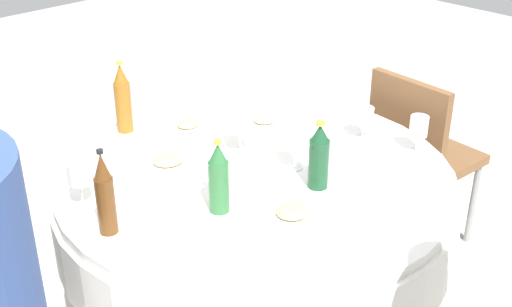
# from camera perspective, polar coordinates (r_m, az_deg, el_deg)

# --- Properties ---
(dining_table) EXTENTS (1.43, 1.43, 0.74)m
(dining_table) POSITION_cam_1_polar(r_m,az_deg,el_deg) (2.45, 0.00, -4.49)
(dining_table) COLOR white
(dining_table) RESTS_ON ground_plane
(bottle_brown_north) EXTENTS (0.06, 0.06, 0.28)m
(bottle_brown_north) POSITION_cam_1_polar(r_m,az_deg,el_deg) (2.03, -12.68, -3.46)
(bottle_brown_north) COLOR #593314
(bottle_brown_north) RESTS_ON dining_table
(bottle_dark_green_left) EXTENTS (0.07, 0.07, 0.24)m
(bottle_dark_green_left) POSITION_cam_1_polar(r_m,az_deg,el_deg) (2.24, 5.36, -0.30)
(bottle_dark_green_left) COLOR #194728
(bottle_dark_green_left) RESTS_ON dining_table
(bottle_green_west) EXTENTS (0.07, 0.07, 0.25)m
(bottle_green_west) POSITION_cam_1_polar(r_m,az_deg,el_deg) (2.10, -3.19, -2.15)
(bottle_green_west) COLOR #2D6B38
(bottle_green_west) RESTS_ON dining_table
(bottle_amber_far) EXTENTS (0.06, 0.06, 0.29)m
(bottle_amber_far) POSITION_cam_1_polar(r_m,az_deg,el_deg) (2.67, -11.23, 4.51)
(bottle_amber_far) COLOR #8C5619
(bottle_amber_far) RESTS_ON dining_table
(wine_glass_far) EXTENTS (0.07, 0.07, 0.16)m
(wine_glass_far) POSITION_cam_1_polar(r_m,az_deg,el_deg) (2.19, -14.79, -1.72)
(wine_glass_far) COLOR white
(wine_glass_far) RESTS_ON dining_table
(wine_glass_outer) EXTENTS (0.07, 0.07, 0.13)m
(wine_glass_outer) POSITION_cam_1_polar(r_m,az_deg,el_deg) (2.60, 9.14, 3.15)
(wine_glass_outer) COLOR white
(wine_glass_outer) RESTS_ON dining_table
(wine_glass_mid) EXTENTS (0.08, 0.08, 0.15)m
(wine_glass_mid) POSITION_cam_1_polar(r_m,az_deg,el_deg) (2.46, -1.32, 2.46)
(wine_glass_mid) COLOR white
(wine_glass_mid) RESTS_ON dining_table
(wine_glass_rear) EXTENTS (0.07, 0.07, 0.15)m
(wine_glass_rear) POSITION_cam_1_polar(r_m,az_deg,el_deg) (2.34, 3.31, 1.21)
(wine_glass_rear) COLOR white
(wine_glass_rear) RESTS_ON dining_table
(wine_glass_inner) EXTENTS (0.07, 0.07, 0.14)m
(wine_glass_inner) POSITION_cam_1_polar(r_m,az_deg,el_deg) (2.54, 13.63, 2.11)
(wine_glass_inner) COLOR white
(wine_glass_inner) RESTS_ON dining_table
(plate_inner) EXTENTS (0.26, 0.26, 0.04)m
(plate_inner) POSITION_cam_1_polar(r_m,az_deg,el_deg) (2.11, 3.17, -5.21)
(plate_inner) COLOR white
(plate_inner) RESTS_ON dining_table
(plate_east) EXTENTS (0.21, 0.21, 0.04)m
(plate_east) POSITION_cam_1_polar(r_m,az_deg,el_deg) (2.71, 0.74, 2.65)
(plate_east) COLOR white
(plate_east) RESTS_ON dining_table
(plate_near) EXTENTS (0.20, 0.20, 0.04)m
(plate_near) POSITION_cam_1_polar(r_m,az_deg,el_deg) (2.69, -5.76, 2.24)
(plate_near) COLOR white
(plate_near) RESTS_ON dining_table
(plate_right) EXTENTS (0.26, 0.26, 0.04)m
(plate_right) POSITION_cam_1_polar(r_m,az_deg,el_deg) (2.42, -7.41, -0.83)
(plate_right) COLOR white
(plate_right) RESTS_ON dining_table
(spoon_left) EXTENTS (0.10, 0.17, 0.00)m
(spoon_left) POSITION_cam_1_polar(r_m,az_deg,el_deg) (2.45, 11.71, -1.10)
(spoon_left) COLOR silver
(spoon_left) RESTS_ON dining_table
(knife_west) EXTENTS (0.15, 0.13, 0.00)m
(knife_west) POSITION_cam_1_polar(r_m,az_deg,el_deg) (2.54, 6.67, 0.39)
(knife_west) COLOR silver
(knife_west) RESTS_ON dining_table
(spoon_far) EXTENTS (0.17, 0.08, 0.00)m
(spoon_far) POSITION_cam_1_polar(r_m,az_deg,el_deg) (2.37, -1.11, -1.54)
(spoon_far) COLOR silver
(spoon_far) RESTS_ON dining_table
(chair_mid) EXTENTS (0.43, 0.43, 0.87)m
(chair_mid) POSITION_cam_1_polar(r_m,az_deg,el_deg) (3.10, 13.57, 0.41)
(chair_mid) COLOR brown
(chair_mid) RESTS_ON ground_plane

